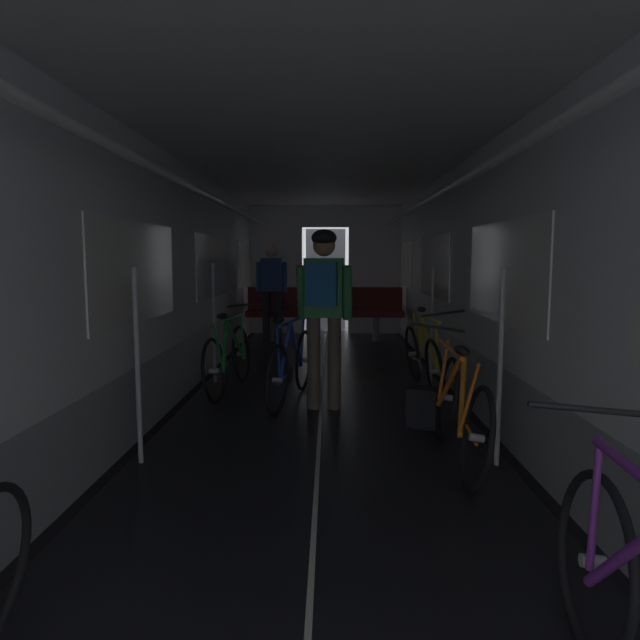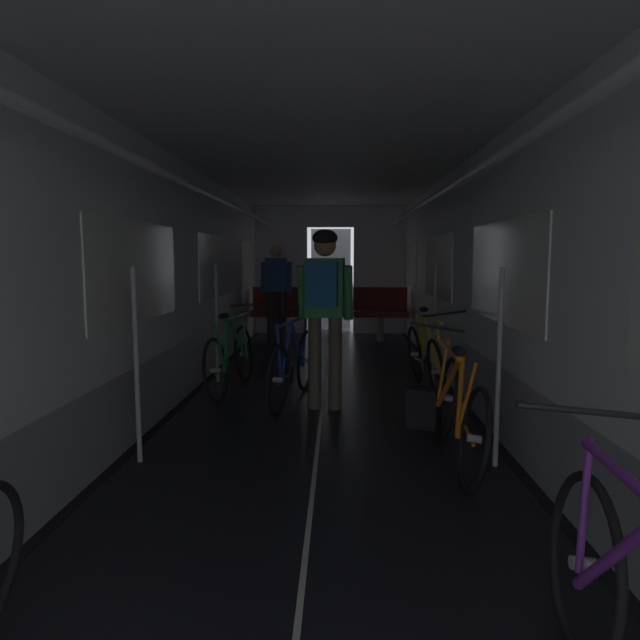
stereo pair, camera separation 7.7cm
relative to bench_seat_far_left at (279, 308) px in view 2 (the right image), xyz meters
name	(u,v)px [view 2 (the right image)]	position (x,y,z in m)	size (l,w,h in m)	color
train_car_shell	(322,233)	(0.90, -4.47, 1.13)	(3.14, 12.34, 2.57)	black
bench_seat_far_left	(279,308)	(0.00, 0.00, 0.00)	(0.98, 0.51, 0.95)	gray
bench_seat_far_right	(380,309)	(1.80, 0.00, 0.00)	(0.98, 0.51, 0.95)	gray
bicycle_orange	(458,409)	(1.92, -5.88, -0.19)	(0.44, 1.69, 0.96)	black
bicycle_green	(231,357)	(-0.11, -3.84, -0.19)	(0.48, 1.69, 0.95)	black
bicycle_yellow	(425,358)	(2.01, -3.81, -0.19)	(0.44, 1.69, 0.95)	black
person_cyclist_aisle	(325,299)	(0.93, -4.53, 0.50)	(0.55, 0.42, 1.73)	brown
bicycle_blue_in_aisle	(293,365)	(0.60, -4.27, -0.18)	(0.49, 1.67, 0.94)	black
person_standing_near_bench	(276,287)	(0.00, -0.38, 0.41)	(0.53, 0.23, 1.69)	#2D2D33
backpack_on_floor	(424,408)	(1.80, -5.08, -0.40)	(0.26, 0.20, 0.34)	black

